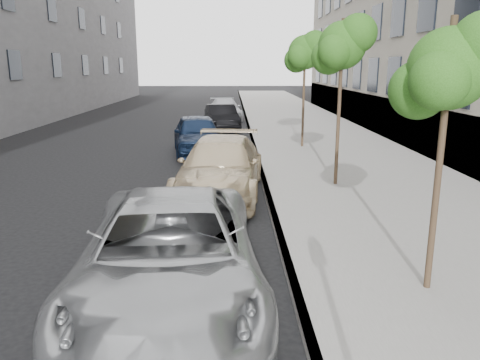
{
  "coord_description": "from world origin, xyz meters",
  "views": [
    {
      "loc": [
        0.19,
        -5.06,
        3.45
      ],
      "look_at": [
        0.34,
        2.93,
        1.5
      ],
      "focal_mm": 35.0,
      "sensor_mm": 36.0,
      "label": 1
    }
  ],
  "objects_px": {
    "tree_far": "(306,52)",
    "sedan_blue": "(198,134)",
    "minivan": "(170,254)",
    "tree_near": "(451,69)",
    "sedan_black": "(222,118)",
    "sedan_rear": "(225,109)",
    "tree_mid": "(343,46)",
    "suv": "(221,167)"
  },
  "relations": [
    {
      "from": "tree_far",
      "to": "sedan_blue",
      "type": "height_order",
      "value": "tree_far"
    },
    {
      "from": "minivan",
      "to": "tree_near",
      "type": "bearing_deg",
      "value": -1.48
    },
    {
      "from": "tree_far",
      "to": "minivan",
      "type": "bearing_deg",
      "value": -106.69
    },
    {
      "from": "sedan_blue",
      "to": "sedan_black",
      "type": "distance_m",
      "value": 7.17
    },
    {
      "from": "tree_near",
      "to": "minivan",
      "type": "distance_m",
      "value": 4.75
    },
    {
      "from": "sedan_blue",
      "to": "sedan_rear",
      "type": "xyz_separation_m",
      "value": [
        0.96,
        12.18,
        -0.1
      ]
    },
    {
      "from": "tree_near",
      "to": "tree_far",
      "type": "relative_size",
      "value": 0.86
    },
    {
      "from": "tree_far",
      "to": "sedan_rear",
      "type": "distance_m",
      "value": 12.24
    },
    {
      "from": "tree_mid",
      "to": "tree_far",
      "type": "height_order",
      "value": "tree_far"
    },
    {
      "from": "tree_near",
      "to": "sedan_rear",
      "type": "bearing_deg",
      "value": 98.05
    },
    {
      "from": "tree_mid",
      "to": "suv",
      "type": "xyz_separation_m",
      "value": [
        -3.33,
        -0.61,
        -3.22
      ]
    },
    {
      "from": "tree_mid",
      "to": "sedan_rear",
      "type": "distance_m",
      "value": 18.4
    },
    {
      "from": "sedan_blue",
      "to": "sedan_rear",
      "type": "height_order",
      "value": "sedan_blue"
    },
    {
      "from": "tree_near",
      "to": "tree_mid",
      "type": "xyz_separation_m",
      "value": [
        0.0,
        6.5,
        0.57
      ]
    },
    {
      "from": "tree_near",
      "to": "sedan_black",
      "type": "height_order",
      "value": "tree_near"
    },
    {
      "from": "minivan",
      "to": "sedan_black",
      "type": "distance_m",
      "value": 19.37
    },
    {
      "from": "suv",
      "to": "sedan_black",
      "type": "relative_size",
      "value": 1.26
    },
    {
      "from": "minivan",
      "to": "sedan_blue",
      "type": "distance_m",
      "value": 12.26
    },
    {
      "from": "tree_mid",
      "to": "minivan",
      "type": "height_order",
      "value": "tree_mid"
    },
    {
      "from": "tree_near",
      "to": "sedan_black",
      "type": "bearing_deg",
      "value": 100.46
    },
    {
      "from": "tree_near",
      "to": "sedan_blue",
      "type": "xyz_separation_m",
      "value": [
        -4.39,
        12.09,
        -2.63
      ]
    },
    {
      "from": "sedan_blue",
      "to": "sedan_rear",
      "type": "bearing_deg",
      "value": 77.74
    },
    {
      "from": "tree_near",
      "to": "sedan_black",
      "type": "distance_m",
      "value": 19.72
    },
    {
      "from": "tree_near",
      "to": "sedan_black",
      "type": "relative_size",
      "value": 0.96
    },
    {
      "from": "minivan",
      "to": "sedan_rear",
      "type": "distance_m",
      "value": 24.43
    },
    {
      "from": "tree_near",
      "to": "suv",
      "type": "height_order",
      "value": "tree_near"
    },
    {
      "from": "tree_far",
      "to": "minivan",
      "type": "height_order",
      "value": "tree_far"
    },
    {
      "from": "tree_near",
      "to": "suv",
      "type": "bearing_deg",
      "value": 119.45
    },
    {
      "from": "tree_mid",
      "to": "sedan_rear",
      "type": "relative_size",
      "value": 0.99
    },
    {
      "from": "tree_far",
      "to": "sedan_blue",
      "type": "relative_size",
      "value": 1.02
    },
    {
      "from": "minivan",
      "to": "sedan_blue",
      "type": "xyz_separation_m",
      "value": [
        -0.44,
        12.25,
        0.0
      ]
    },
    {
      "from": "sedan_black",
      "to": "minivan",
      "type": "bearing_deg",
      "value": -100.69
    },
    {
      "from": "tree_mid",
      "to": "sedan_blue",
      "type": "relative_size",
      "value": 1.02
    },
    {
      "from": "tree_far",
      "to": "sedan_rear",
      "type": "xyz_separation_m",
      "value": [
        -3.43,
        11.27,
        -3.31
      ]
    },
    {
      "from": "tree_near",
      "to": "tree_mid",
      "type": "relative_size",
      "value": 0.86
    },
    {
      "from": "tree_far",
      "to": "suv",
      "type": "height_order",
      "value": "tree_far"
    },
    {
      "from": "tree_far",
      "to": "suv",
      "type": "xyz_separation_m",
      "value": [
        -3.33,
        -7.11,
        -3.22
      ]
    },
    {
      "from": "sedan_rear",
      "to": "tree_far",
      "type": "bearing_deg",
      "value": -79.42
    },
    {
      "from": "tree_near",
      "to": "minivan",
      "type": "height_order",
      "value": "tree_near"
    },
    {
      "from": "tree_near",
      "to": "sedan_blue",
      "type": "relative_size",
      "value": 0.88
    },
    {
      "from": "tree_near",
      "to": "tree_far",
      "type": "xyz_separation_m",
      "value": [
        0.0,
        13.0,
        0.57
      ]
    },
    {
      "from": "sedan_blue",
      "to": "sedan_black",
      "type": "relative_size",
      "value": 1.09
    }
  ]
}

